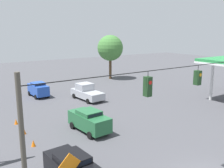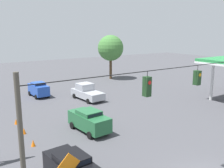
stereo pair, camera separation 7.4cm
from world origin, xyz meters
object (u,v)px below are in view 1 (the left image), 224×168
(traffic_cone_third, at_px, (33,143))
(tree_horizon_right, at_px, (110,48))
(overhead_signal_span, at_px, (196,102))
(pickup_truck_silver_oncoming_deep, at_px, (87,92))
(sedan_blue_withflow_deep, at_px, (38,89))
(traffic_cone_fourth, at_px, (24,131))
(traffic_cone_fifth, at_px, (16,122))
(work_zone_sign, at_px, (70,168))
(sedan_green_withflow_mid, at_px, (89,120))
(traffic_cone_second, at_px, (50,158))

(traffic_cone_third, xyz_separation_m, tree_horizon_right, (-21.41, -20.71, 5.61))
(overhead_signal_span, height_order, pickup_truck_silver_oncoming_deep, overhead_signal_span)
(sedan_blue_withflow_deep, bearing_deg, traffic_cone_fourth, 66.23)
(overhead_signal_span, relative_size, traffic_cone_fifth, 37.77)
(sedan_blue_withflow_deep, distance_m, traffic_cone_fourth, 13.41)
(work_zone_sign, xyz_separation_m, tree_horizon_right, (-21.81, -28.47, 3.90))
(work_zone_sign, bearing_deg, pickup_truck_silver_oncoming_deep, -121.14)
(sedan_green_withflow_mid, xyz_separation_m, pickup_truck_silver_oncoming_deep, (-5.14, -9.80, -0.05))
(sedan_blue_withflow_deep, relative_size, work_zone_sign, 1.39)
(sedan_blue_withflow_deep, xyz_separation_m, traffic_cone_fourth, (5.39, 12.25, -0.78))
(traffic_cone_second, height_order, traffic_cone_third, same)
(work_zone_sign, bearing_deg, traffic_cone_fourth, -92.59)
(traffic_cone_third, relative_size, traffic_cone_fifth, 1.00)
(sedan_green_withflow_mid, xyz_separation_m, traffic_cone_third, (5.20, 0.22, -0.75))
(sedan_green_withflow_mid, relative_size, pickup_truck_silver_oncoming_deep, 0.86)
(sedan_green_withflow_mid, height_order, traffic_cone_second, sedan_green_withflow_mid)
(sedan_blue_withflow_deep, distance_m, traffic_cone_third, 16.13)
(traffic_cone_third, relative_size, work_zone_sign, 0.19)
(traffic_cone_third, height_order, traffic_cone_fifth, same)
(traffic_cone_second, height_order, work_zone_sign, work_zone_sign)
(traffic_cone_second, xyz_separation_m, traffic_cone_fourth, (0.14, -6.04, 0.00))
(traffic_cone_second, bearing_deg, traffic_cone_third, -85.96)
(pickup_truck_silver_oncoming_deep, xyz_separation_m, traffic_cone_fourth, (10.25, 7.11, -0.70))
(overhead_signal_span, relative_size, pickup_truck_silver_oncoming_deep, 3.83)
(overhead_signal_span, xyz_separation_m, work_zone_sign, (7.66, -1.73, -2.72))
(sedan_blue_withflow_deep, bearing_deg, traffic_cone_fifth, 60.18)
(sedan_green_withflow_mid, distance_m, pickup_truck_silver_oncoming_deep, 11.06)
(overhead_signal_span, xyz_separation_m, traffic_cone_fifth, (7.15, -15.27, -4.44))
(pickup_truck_silver_oncoming_deep, xyz_separation_m, tree_horizon_right, (-11.07, -10.69, 4.91))
(sedan_green_withflow_mid, relative_size, traffic_cone_third, 8.43)
(pickup_truck_silver_oncoming_deep, bearing_deg, overhead_signal_span, 81.03)
(work_zone_sign, bearing_deg, sedan_blue_withflow_deep, -104.39)
(sedan_green_withflow_mid, height_order, tree_horizon_right, tree_horizon_right)
(pickup_truck_silver_oncoming_deep, bearing_deg, sedan_green_withflow_mid, 62.34)
(sedan_green_withflow_mid, height_order, traffic_cone_fifth, sedan_green_withflow_mid)
(pickup_truck_silver_oncoming_deep, xyz_separation_m, traffic_cone_third, (10.33, 10.02, -0.70))
(sedan_blue_withflow_deep, distance_m, tree_horizon_right, 17.55)
(sedan_green_withflow_mid, relative_size, traffic_cone_fourth, 8.43)
(pickup_truck_silver_oncoming_deep, distance_m, traffic_cone_third, 14.41)
(work_zone_sign, bearing_deg, overhead_signal_span, 167.24)
(traffic_cone_fifth, bearing_deg, overhead_signal_span, 115.09)
(sedan_green_withflow_mid, xyz_separation_m, traffic_cone_fourth, (5.12, -2.69, -0.75))
(sedan_blue_withflow_deep, xyz_separation_m, traffic_cone_third, (5.47, 15.16, -0.78))
(sedan_blue_withflow_deep, bearing_deg, sedan_green_withflow_mid, 88.94)
(traffic_cone_fourth, bearing_deg, overhead_signal_span, 120.06)
(traffic_cone_third, bearing_deg, traffic_cone_fifth, -91.02)
(overhead_signal_span, height_order, traffic_cone_fourth, overhead_signal_span)
(sedan_green_withflow_mid, bearing_deg, traffic_cone_fourth, -27.68)
(sedan_blue_withflow_deep, distance_m, traffic_cone_second, 19.04)
(sedan_blue_withflow_deep, bearing_deg, tree_horizon_right, -160.78)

